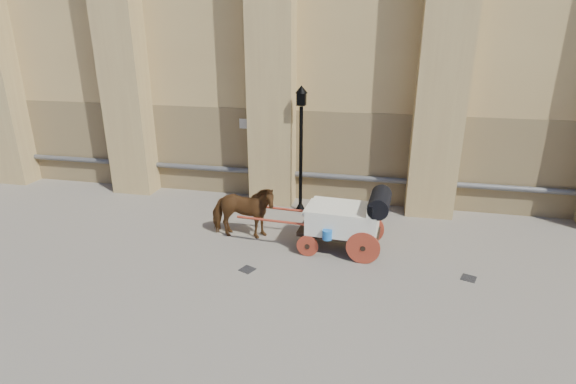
# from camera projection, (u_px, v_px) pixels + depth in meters

# --- Properties ---
(ground) EXTENTS (90.00, 90.00, 0.00)m
(ground) POSITION_uv_depth(u_px,v_px,m) (277.00, 253.00, 11.63)
(ground) COLOR #71685D
(ground) RESTS_ON ground
(horse) EXTENTS (1.89, 0.98, 1.54)m
(horse) POSITION_uv_depth(u_px,v_px,m) (243.00, 212.00, 12.22)
(horse) COLOR brown
(horse) RESTS_ON ground
(carriage) EXTENTS (3.96, 1.43, 1.71)m
(carriage) POSITION_uv_depth(u_px,v_px,m) (348.00, 218.00, 11.45)
(carriage) COLOR black
(carriage) RESTS_ON ground
(street_lamp) EXTENTS (0.37, 0.37, 3.91)m
(street_lamp) POSITION_uv_depth(u_px,v_px,m) (301.00, 146.00, 13.62)
(street_lamp) COLOR black
(street_lamp) RESTS_ON ground
(drain_grate_near) EXTENTS (0.42, 0.42, 0.01)m
(drain_grate_near) POSITION_uv_depth(u_px,v_px,m) (247.00, 269.00, 10.83)
(drain_grate_near) COLOR black
(drain_grate_near) RESTS_ON ground
(drain_grate_far) EXTENTS (0.41, 0.41, 0.01)m
(drain_grate_far) POSITION_uv_depth(u_px,v_px,m) (469.00, 278.00, 10.46)
(drain_grate_far) COLOR black
(drain_grate_far) RESTS_ON ground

